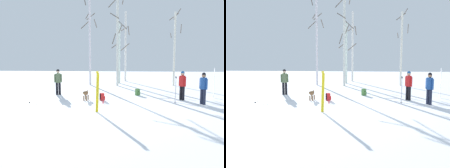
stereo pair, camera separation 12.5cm
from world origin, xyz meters
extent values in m
plane|color=white|center=(0.00, 0.00, 0.00)|extent=(60.00, 60.00, 0.00)
cylinder|color=black|center=(-4.61, 4.34, 0.41)|extent=(0.16, 0.16, 0.82)
cylinder|color=black|center=(-4.43, 4.39, 0.41)|extent=(0.16, 0.16, 0.82)
cylinder|color=#566B47|center=(-4.52, 4.36, 1.13)|extent=(0.34, 0.34, 0.62)
sphere|color=beige|center=(-4.52, 4.36, 1.55)|extent=(0.22, 0.22, 0.22)
sphere|color=black|center=(-4.52, 4.36, 1.61)|extent=(0.21, 0.21, 0.21)
cylinder|color=#566B47|center=(-4.72, 4.30, 1.11)|extent=(0.10, 0.10, 0.56)
cylinder|color=#566B47|center=(-4.32, 4.42, 1.11)|extent=(0.10, 0.10, 0.56)
cylinder|color=black|center=(3.27, 2.93, 0.41)|extent=(0.16, 0.16, 0.82)
cylinder|color=black|center=(3.38, 2.78, 0.41)|extent=(0.16, 0.16, 0.82)
cylinder|color=red|center=(3.32, 2.86, 1.13)|extent=(0.34, 0.34, 0.62)
sphere|color=tan|center=(3.32, 2.86, 1.55)|extent=(0.22, 0.22, 0.22)
sphere|color=#265999|center=(3.32, 2.86, 1.61)|extent=(0.21, 0.21, 0.21)
cylinder|color=red|center=(3.20, 3.03, 1.11)|extent=(0.10, 0.10, 0.56)
cylinder|color=red|center=(3.45, 2.69, 1.11)|extent=(0.10, 0.10, 0.56)
cylinder|color=#1E2338|center=(4.20, 1.55, 0.41)|extent=(0.16, 0.16, 0.82)
cylinder|color=#1E2338|center=(4.11, 1.70, 0.41)|extent=(0.16, 0.16, 0.82)
cylinder|color=#1E478C|center=(4.15, 1.62, 1.13)|extent=(0.34, 0.34, 0.62)
sphere|color=#997051|center=(4.15, 1.62, 1.55)|extent=(0.22, 0.22, 0.22)
sphere|color=black|center=(4.15, 1.62, 1.61)|extent=(0.21, 0.21, 0.21)
cylinder|color=#1E478C|center=(4.26, 1.44, 1.11)|extent=(0.10, 0.10, 0.56)
cylinder|color=#1E478C|center=(4.05, 1.80, 1.11)|extent=(0.10, 0.10, 0.56)
ellipsoid|color=brown|center=(-2.32, 2.49, 0.41)|extent=(0.28, 0.62, 0.26)
sphere|color=brown|center=(-2.35, 2.16, 0.48)|extent=(0.18, 0.18, 0.18)
ellipsoid|color=brown|center=(-2.36, 2.10, 0.46)|extent=(0.07, 0.11, 0.06)
cylinder|color=brown|center=(-2.28, 2.84, 0.49)|extent=(0.05, 0.19, 0.17)
cylinder|color=brown|center=(-2.26, 2.29, 0.14)|extent=(0.07, 0.07, 0.28)
cylinder|color=brown|center=(-2.41, 2.31, 0.14)|extent=(0.07, 0.07, 0.28)
cylinder|color=brown|center=(-2.22, 2.68, 0.14)|extent=(0.07, 0.07, 0.28)
cylinder|color=brown|center=(-2.37, 2.70, 0.14)|extent=(0.07, 0.07, 0.28)
cube|color=white|center=(5.45, 3.74, 0.88)|extent=(0.03, 0.10, 1.77)
cube|color=white|center=(5.45, 3.74, 1.81)|extent=(0.02, 0.06, 0.10)
cube|color=white|center=(5.46, 3.80, 0.88)|extent=(0.03, 0.10, 1.77)
cube|color=white|center=(5.46, 3.80, 1.81)|extent=(0.02, 0.06, 0.10)
cube|color=yellow|center=(-1.22, -0.52, 0.90)|extent=(0.13, 0.04, 1.80)
cube|color=yellow|center=(-1.22, -0.52, 1.84)|extent=(0.06, 0.03, 0.10)
cube|color=yellow|center=(-1.28, -0.53, 0.90)|extent=(0.13, 0.04, 1.80)
cube|color=yellow|center=(-1.28, -0.53, 1.84)|extent=(0.06, 0.03, 0.10)
cube|color=black|center=(-5.24, 1.53, 0.01)|extent=(1.54, 0.89, 0.02)
cube|color=#333338|center=(-5.28, 1.56, 0.03)|extent=(0.14, 0.11, 0.03)
cube|color=black|center=(-5.29, 1.44, 0.01)|extent=(1.54, 0.89, 0.02)
cube|color=#333338|center=(-5.33, 1.47, 0.03)|extent=(0.14, 0.11, 0.03)
cylinder|color=#B2B2BC|center=(2.73, 1.82, 0.69)|extent=(0.02, 0.10, 1.38)
cylinder|color=black|center=(2.73, 1.82, 1.44)|extent=(0.04, 0.04, 0.10)
cylinder|color=black|center=(2.73, 1.82, 0.07)|extent=(0.07, 0.07, 0.01)
cylinder|color=#B2B2BC|center=(2.73, 1.68, 0.69)|extent=(0.02, 0.10, 1.38)
cylinder|color=black|center=(2.73, 1.68, 1.44)|extent=(0.04, 0.04, 0.10)
cylinder|color=black|center=(2.73, 1.68, 0.07)|extent=(0.07, 0.07, 0.01)
cube|color=red|center=(-1.35, 2.38, 0.22)|extent=(0.29, 0.32, 0.44)
cube|color=red|center=(-1.23, 2.43, 0.15)|extent=(0.13, 0.20, 0.20)
cube|color=black|center=(-1.43, 2.26, 0.22)|extent=(0.04, 0.04, 0.37)
cube|color=black|center=(-1.49, 2.40, 0.22)|extent=(0.04, 0.04, 0.37)
cube|color=#4C7F3F|center=(0.78, 4.43, 0.22)|extent=(0.33, 0.32, 0.44)
cube|color=#4C7F3F|center=(0.87, 4.34, 0.15)|extent=(0.18, 0.18, 0.20)
cube|color=black|center=(0.65, 4.47, 0.22)|extent=(0.04, 0.04, 0.37)
cube|color=black|center=(0.76, 4.56, 0.22)|extent=(0.04, 0.04, 0.37)
cylinder|color=red|center=(-1.21, 1.50, 0.10)|extent=(0.06, 0.06, 0.20)
cylinder|color=black|center=(-1.21, 1.50, 0.21)|extent=(0.04, 0.04, 0.02)
cylinder|color=silver|center=(-3.24, 10.02, 3.81)|extent=(0.18, 0.18, 7.62)
cylinder|color=brown|center=(-3.20, 10.40, 6.10)|extent=(0.80, 0.14, 0.61)
cylinder|color=brown|center=(-3.41, 10.21, 6.22)|extent=(0.46, 0.42, 0.75)
cylinder|color=brown|center=(-2.72, 9.98, 5.41)|extent=(0.15, 1.07, 0.61)
cylinder|color=brown|center=(-3.68, 10.33, 5.39)|extent=(0.68, 0.95, 0.85)
cylinder|color=silver|center=(-0.78, 9.61, 3.94)|extent=(0.20, 0.20, 7.88)
cylinder|color=brown|center=(-1.12, 10.06, 7.28)|extent=(0.98, 0.77, 1.15)
cylinder|color=brown|center=(-1.01, 9.24, 5.95)|extent=(0.80, 0.55, 0.58)
cylinder|color=brown|center=(-0.56, 9.75, 4.87)|extent=(0.38, 0.52, 0.69)
cylinder|color=brown|center=(-0.31, 9.69, 7.32)|extent=(0.24, 0.98, 0.57)
cylinder|color=silver|center=(-0.69, 11.58, 2.84)|extent=(0.21, 0.21, 5.68)
cylinder|color=brown|center=(-0.16, 11.97, 3.45)|extent=(0.87, 1.11, 0.67)
cylinder|color=brown|center=(-1.18, 11.77, 3.54)|extent=(0.47, 1.05, 0.46)
cylinder|color=brown|center=(-1.20, 11.69, 4.23)|extent=(0.31, 1.10, 1.08)
cylinder|color=silver|center=(-0.13, 13.57, 3.53)|extent=(0.20, 0.20, 7.06)
cylinder|color=brown|center=(0.18, 13.52, 5.16)|extent=(0.20, 0.69, 0.85)
cylinder|color=brown|center=(-0.50, 13.10, 5.74)|extent=(1.02, 0.83, 1.03)
cylinder|color=brown|center=(-0.29, 13.92, 5.38)|extent=(0.75, 0.41, 0.53)
cylinder|color=silver|center=(4.16, 10.04, 3.18)|extent=(0.17, 0.17, 6.37)
cylinder|color=brown|center=(4.36, 10.29, 6.21)|extent=(0.59, 0.46, 0.89)
cylinder|color=brown|center=(3.82, 10.06, 4.36)|extent=(0.10, 0.72, 0.49)
cylinder|color=brown|center=(4.11, 10.44, 6.00)|extent=(0.85, 0.18, 0.64)
cylinder|color=brown|center=(4.65, 9.96, 4.90)|extent=(0.23, 1.02, 0.68)
camera|label=1|loc=(0.14, -11.35, 2.55)|focal=38.55mm
camera|label=2|loc=(0.27, -11.34, 2.55)|focal=38.55mm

